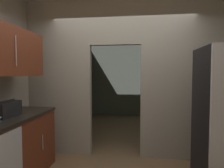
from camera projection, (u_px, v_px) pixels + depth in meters
The scene contains 5 objects.
kitchen_partition at pixel (124, 73), 3.47m from camera, with size 3.54×0.12×2.83m.
adjoining_room_shell at pixel (128, 76), 5.77m from camera, with size 3.54×3.50×2.83m.
lower_cabinet_run at pixel (6, 153), 2.52m from camera, with size 0.68×1.61×0.94m.
upper_cabinet_counterside at pixel (3, 51), 2.45m from camera, with size 0.36×1.45×0.64m.
boombox at pixel (8, 109), 2.50m from camera, with size 0.16×0.40×0.22m.
Camera 1 is at (0.25, -2.25, 1.50)m, focal length 30.97 mm.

